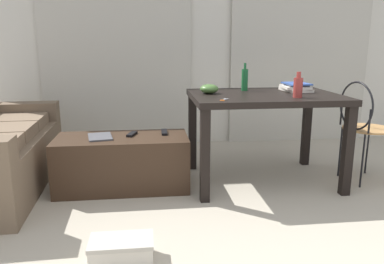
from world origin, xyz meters
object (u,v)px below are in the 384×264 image
Objects in this scene: wire_chair at (362,120)px; tv_remote_secondary at (132,134)px; bottle_near at (298,87)px; bottle_far at (245,79)px; bowl at (209,89)px; coffee_table at (123,162)px; craft_table at (264,106)px; scissors at (224,100)px; magazine at (100,137)px; tv_remote_primary at (164,132)px; shoebox at (122,250)px; book_stack at (296,87)px.

tv_remote_secondary is at bearing 176.13° from wire_chair.
bottle_far reaches higher than bottle_near.
coffee_table is at bearing -172.18° from bowl.
scissors is (-0.42, -0.31, 0.11)m from craft_table.
magazine is at bearing -178.84° from craft_table.
wire_chair is 3.59× the size of bottle_far.
tv_remote_secondary is at bearing 31.79° from coffee_table.
craft_table is (1.20, 0.03, 0.45)m from coffee_table.
coffee_table is at bearing 177.71° from wire_chair.
wire_chair reaches higher than craft_table.
tv_remote_primary is at bearing -0.45° from magazine.
coffee_table is 0.43m from tv_remote_primary.
tv_remote_secondary is at bearing -167.98° from bottle_far.
tv_remote_primary is at bearing 76.22° from shoebox.
craft_table is 1.74m from shoebox.
wire_chair is at bearing -27.03° from book_stack.
book_stack is 1.75m from magazine.
book_stack reaches higher than magazine.
scissors is at bearing -83.22° from bowl.
tv_remote_secondary is at bearing 154.46° from scissors.
bottle_near is at bearing 34.43° from shoebox.
tv_remote_primary is at bearing 14.53° from coffee_table.
craft_table is 0.53m from scissors.
coffee_table is 5.38× the size of bottle_near.
scissors is 0.66m from tv_remote_primary.
bottle_far is 1.35× the size of tv_remote_primary.
bottle_far reaches higher than bowl.
wire_chair is 5.60× the size of tv_remote_secondary.
bottle_far is 0.63m from scissors.
book_stack is 2.10m from shoebox.
book_stack is (0.79, 0.07, -0.00)m from bowl.
shoebox is (-1.15, -1.16, -0.60)m from craft_table.
bottle_near reaches higher than tv_remote_secondary.
coffee_table is 0.87× the size of craft_table.
scissors is at bearing 49.16° from shoebox.
bowl reaches higher than scissors.
wire_chair is (0.83, -0.11, -0.12)m from craft_table.
magazine is at bearing 163.39° from scissors.
craft_table is at bearing -64.18° from bottle_far.
coffee_table is at bearing -178.64° from craft_table.
bowl is 0.87× the size of tv_remote_primary.
magazine is at bearing -152.22° from tv_remote_secondary.
scissors is (0.05, -0.39, -0.04)m from bowl.
craft_table is at bearing -9.08° from magazine.
shoebox is at bearing -102.78° from tv_remote_primary.
bottle_near reaches higher than bowl.
bottle_near is 1.27× the size of bowl.
craft_table is 1.40× the size of wire_chair.
tv_remote_secondary is 0.59× the size of magazine.
bowl is at bearing -174.66° from book_stack.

